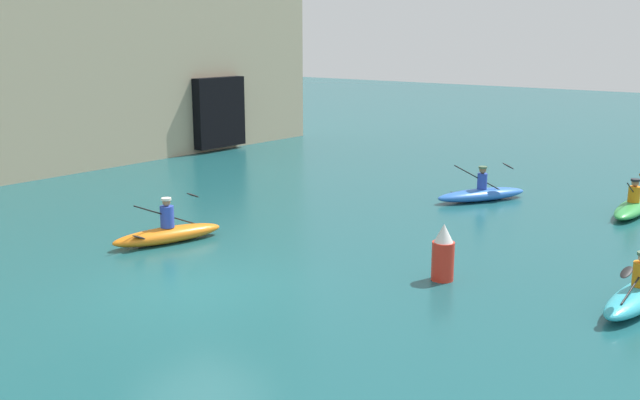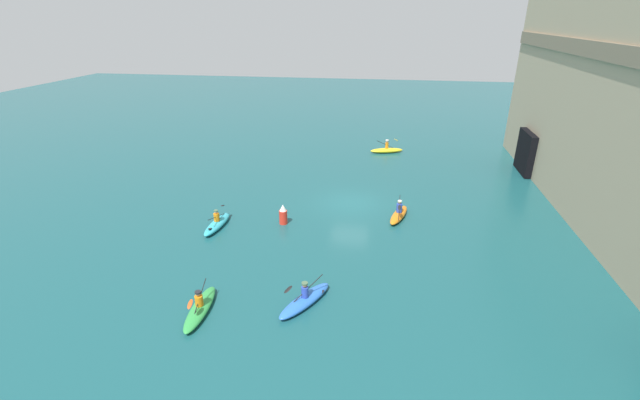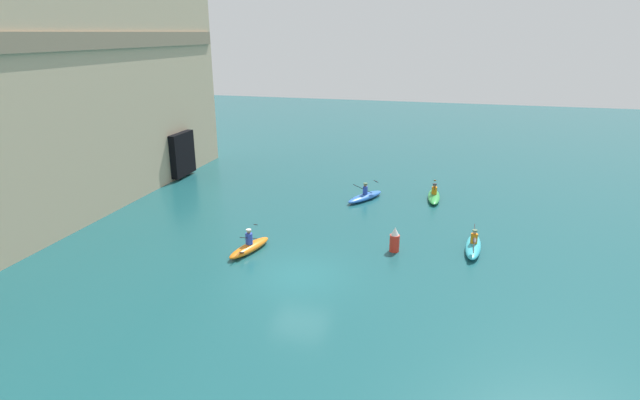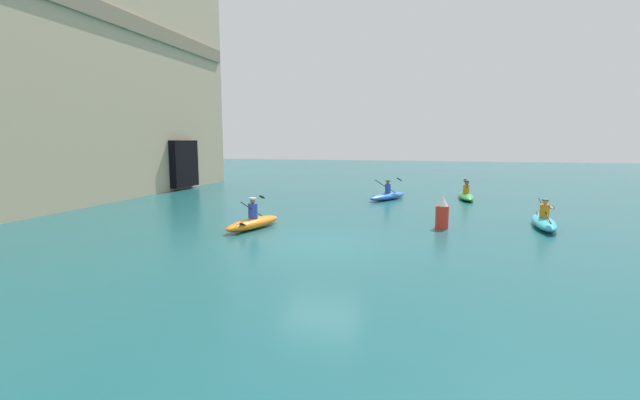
% 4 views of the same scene
% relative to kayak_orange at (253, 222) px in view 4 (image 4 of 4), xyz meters
% --- Properties ---
extents(ground_plane, '(120.00, 120.00, 0.00)m').
position_rel_kayak_orange_xyz_m(ground_plane, '(-1.80, -3.13, -0.26)').
color(ground_plane, '#195156').
extents(kayak_orange, '(2.97, 1.47, 1.20)m').
position_rel_kayak_orange_xyz_m(kayak_orange, '(0.00, 0.00, 0.00)').
color(kayak_orange, orange).
rests_on(kayak_orange, ground).
extents(kayak_blue, '(3.18, 2.22, 1.23)m').
position_rel_kayak_orange_xyz_m(kayak_blue, '(9.33, -4.09, -0.03)').
color(kayak_blue, blue).
rests_on(kayak_blue, ground).
extents(kayak_green, '(3.18, 0.90, 1.14)m').
position_rel_kayak_orange_xyz_m(kayak_green, '(10.56, -8.36, -0.04)').
color(kayak_green, green).
rests_on(kayak_green, ground).
extents(kayak_cyan, '(3.15, 0.93, 1.10)m').
position_rel_kayak_orange_xyz_m(kayak_cyan, '(2.93, -10.61, -0.02)').
color(kayak_cyan, '#33B2C6').
rests_on(kayak_cyan, ground).
extents(marker_buoy, '(0.48, 0.48, 1.26)m').
position_rel_kayak_orange_xyz_m(marker_buoy, '(1.87, -6.85, 0.33)').
color(marker_buoy, red).
rests_on(marker_buoy, ground).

